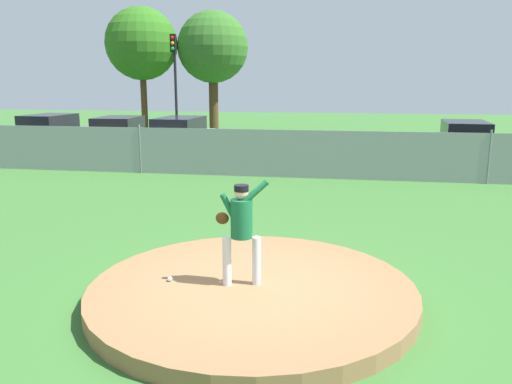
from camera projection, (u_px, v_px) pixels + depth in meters
ground_plane at (292, 206)px, 13.47m from camera, size 80.00×80.00×0.00m
asphalt_strip at (313, 158)px, 21.65m from camera, size 44.00×7.00×0.01m
pitchers_mound at (252, 292)px, 7.66m from camera, size 4.88×4.88×0.25m
pitcher_youth at (241, 224)px, 7.45m from camera, size 0.81×0.32×1.61m
baseball at (170, 279)px, 7.75m from camera, size 0.07×0.07×0.07m
chainlink_fence at (305, 154)px, 17.14m from camera, size 29.24×0.07×1.72m
parked_car_charcoal at (464, 143)px, 20.17m from camera, size 2.05×4.86×1.67m
parked_car_slate at (50, 135)px, 23.13m from camera, size 2.03×4.39×1.74m
parked_car_white at (180, 138)px, 21.99m from camera, size 1.98×4.82×1.70m
parked_car_champagne at (119, 137)px, 22.41m from camera, size 2.12×4.31×1.69m
traffic_cone_orange at (338, 154)px, 21.13m from camera, size 0.40×0.40×0.55m
traffic_light_near at (175, 70)px, 26.53m from camera, size 0.28×0.46×5.55m
tree_leaning_west at (142, 44)px, 30.18m from camera, size 4.25×4.25×7.49m
tree_bushy_near at (213, 48)px, 30.51m from camera, size 4.23×4.23×7.31m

